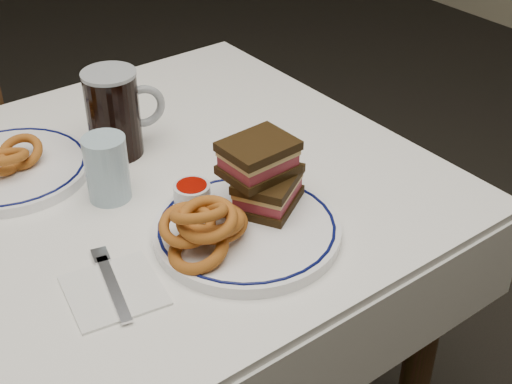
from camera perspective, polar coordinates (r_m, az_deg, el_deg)
dining_table at (r=1.23m, az=-15.10°, el=-5.99°), size 1.27×0.87×0.75m
main_plate at (r=1.08m, az=-0.74°, el=-3.05°), size 0.29×0.29×0.02m
reuben_sandwich at (r=1.09m, az=0.58°, el=1.45°), size 0.14×0.13×0.11m
onion_rings_main at (r=1.02m, az=-4.12°, el=-2.71°), size 0.14×0.12×0.10m
ketchup_ramekin at (r=1.12m, az=-5.14°, el=-0.08°), size 0.06×0.06×0.03m
beer_mug at (r=1.28m, az=-11.20°, el=6.26°), size 0.14×0.10×0.16m
water_glass at (r=1.17m, az=-11.83°, el=1.86°), size 0.07×0.07×0.11m
far_plate at (r=1.30m, az=-19.05°, el=1.80°), size 0.27×0.27×0.02m
onion_rings_far at (r=1.28m, az=-19.50°, el=2.51°), size 0.14×0.10×0.07m
napkin_fork at (r=1.01m, az=-11.34°, el=-7.58°), size 0.14×0.17×0.01m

